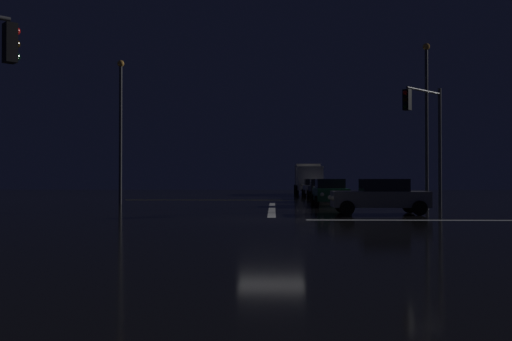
% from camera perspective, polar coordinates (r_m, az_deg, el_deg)
% --- Properties ---
extents(ground, '(120.00, 120.00, 0.10)m').
position_cam_1_polar(ground, '(21.67, 1.57, -5.14)').
color(ground, black).
extents(stop_line_north, '(0.35, 14.84, 0.01)m').
position_cam_1_polar(stop_line_north, '(30.29, 1.63, -3.82)').
color(stop_line_north, white).
rests_on(stop_line_north, ground).
extents(centre_line_ns, '(22.00, 0.15, 0.01)m').
position_cam_1_polar(centre_line_ns, '(41.88, 1.67, -3.00)').
color(centre_line_ns, yellow).
rests_on(centre_line_ns, ground).
extents(crosswalk_bar_east, '(14.84, 0.40, 0.01)m').
position_cam_1_polar(crosswalk_bar_east, '(23.33, 23.65, -4.63)').
color(crosswalk_bar_east, white).
rests_on(crosswalk_bar_east, ground).
extents(sedan_green, '(2.02, 4.33, 1.57)m').
position_cam_1_polar(sedan_green, '(33.27, 7.50, -2.17)').
color(sedan_green, '#14512D').
rests_on(sedan_green, ground).
extents(sedan_silver, '(2.02, 4.33, 1.57)m').
position_cam_1_polar(sedan_silver, '(39.23, 7.33, -1.97)').
color(sedan_silver, '#B7B7BC').
rests_on(sedan_silver, ground).
extents(sedan_black, '(2.02, 4.33, 1.57)m').
position_cam_1_polar(sedan_black, '(44.85, 6.57, -1.83)').
color(sedan_black, black).
rests_on(sedan_black, ground).
extents(sedan_white, '(2.02, 4.33, 1.57)m').
position_cam_1_polar(sedan_white, '(50.59, 5.86, -1.72)').
color(sedan_white, silver).
rests_on(sedan_white, ground).
extents(box_truck, '(2.68, 8.28, 3.08)m').
position_cam_1_polar(box_truck, '(57.66, 5.27, -0.72)').
color(box_truck, beige).
rests_on(box_truck, ground).
extents(sedan_gray_crossing, '(4.33, 2.02, 1.57)m').
position_cam_1_polar(sedan_gray_crossing, '(25.77, 12.43, -2.55)').
color(sedan_gray_crossing, slate).
rests_on(sedan_gray_crossing, ground).
extents(traffic_signal_ne, '(2.60, 2.60, 6.46)m').
position_cam_1_polar(traffic_signal_ne, '(30.88, 16.85, 4.43)').
color(traffic_signal_ne, '#4C4C51').
rests_on(traffic_signal_ne, ground).
extents(streetlamp_left_near, '(0.44, 0.44, 9.21)m').
position_cam_1_polar(streetlamp_left_near, '(37.36, -13.52, 4.89)').
color(streetlamp_left_near, '#424247').
rests_on(streetlamp_left_near, ground).
extents(streetlamp_right_near, '(0.44, 0.44, 10.16)m').
position_cam_1_polar(streetlamp_right_near, '(37.37, 16.84, 5.66)').
color(streetlamp_right_near, '#424247').
rests_on(streetlamp_right_near, ground).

